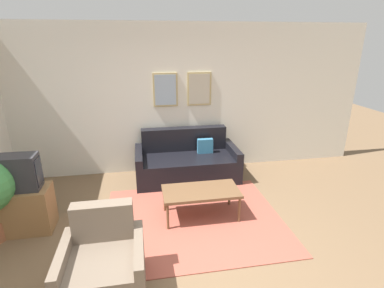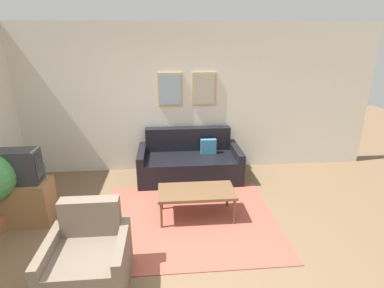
% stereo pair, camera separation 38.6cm
% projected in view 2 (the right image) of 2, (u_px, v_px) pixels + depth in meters
% --- Properties ---
extents(ground_plane, '(16.00, 16.00, 0.00)m').
position_uv_depth(ground_plane, '(164.00, 269.00, 3.32)').
color(ground_plane, brown).
extents(area_rug, '(2.44, 2.06, 0.01)m').
position_uv_depth(area_rug, '(189.00, 219.00, 4.22)').
color(area_rug, '#9E4C3D').
rests_on(area_rug, ground_plane).
extents(wall_back, '(8.00, 0.09, 2.70)m').
position_uv_depth(wall_back, '(162.00, 100.00, 5.49)').
color(wall_back, beige).
rests_on(wall_back, ground_plane).
extents(couch, '(1.81, 0.90, 0.86)m').
position_uv_depth(couch, '(189.00, 162.00, 5.44)').
color(couch, black).
rests_on(couch, ground_plane).
extents(coffee_table, '(1.06, 0.54, 0.42)m').
position_uv_depth(coffee_table, '(196.00, 193.00, 4.17)').
color(coffee_table, brown).
rests_on(coffee_table, ground_plane).
extents(tv_stand, '(0.75, 0.41, 0.60)m').
position_uv_depth(tv_stand, '(24.00, 202.00, 4.09)').
color(tv_stand, olive).
rests_on(tv_stand, ground_plane).
extents(tv, '(0.59, 0.28, 0.46)m').
position_uv_depth(tv, '(16.00, 167.00, 3.91)').
color(tv, '#2D2D33').
rests_on(tv, tv_stand).
extents(armchair, '(0.79, 0.76, 0.85)m').
position_uv_depth(armchair, '(89.00, 262.00, 3.01)').
color(armchair, '#6B5B4C').
rests_on(armchair, ground_plane).
extents(potted_plant_by_window, '(0.51, 0.51, 0.79)m').
position_uv_depth(potted_plant_by_window, '(28.00, 173.00, 4.51)').
color(potted_plant_by_window, '#383D42').
rests_on(potted_plant_by_window, ground_plane).
extents(potted_plant_small, '(0.55, 0.55, 0.82)m').
position_uv_depth(potted_plant_small, '(26.00, 174.00, 4.45)').
color(potted_plant_small, '#935638').
rests_on(potted_plant_small, ground_plane).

